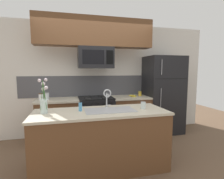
% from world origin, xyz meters
% --- Properties ---
extents(ground_plane, '(10.00, 10.00, 0.00)m').
position_xyz_m(ground_plane, '(0.00, 0.00, 0.00)').
color(ground_plane, brown).
extents(rear_partition, '(5.20, 0.10, 2.60)m').
position_xyz_m(rear_partition, '(0.30, 1.28, 1.30)').
color(rear_partition, silver).
rests_on(rear_partition, ground).
extents(splash_band, '(3.32, 0.01, 0.48)m').
position_xyz_m(splash_band, '(0.00, 1.22, 1.15)').
color(splash_band, '#4C4C51').
rests_on(splash_band, rear_partition).
extents(back_counter_left, '(0.89, 0.65, 0.91)m').
position_xyz_m(back_counter_left, '(-0.81, 0.90, 0.46)').
color(back_counter_left, brown).
rests_on(back_counter_left, ground).
extents(back_counter_right, '(0.88, 0.65, 0.91)m').
position_xyz_m(back_counter_right, '(0.80, 0.90, 0.46)').
color(back_counter_right, brown).
rests_on(back_counter_right, ground).
extents(stove_range, '(0.76, 0.64, 0.93)m').
position_xyz_m(stove_range, '(0.00, 0.90, 0.46)').
color(stove_range, black).
rests_on(stove_range, ground).
extents(microwave, '(0.74, 0.40, 0.45)m').
position_xyz_m(microwave, '(0.00, 0.88, 1.79)').
color(microwave, black).
extents(upper_cabinet_band, '(2.46, 0.34, 0.60)m').
position_xyz_m(upper_cabinet_band, '(-0.01, 0.85, 2.31)').
color(upper_cabinet_band, brown).
extents(refrigerator, '(0.86, 0.74, 1.85)m').
position_xyz_m(refrigerator, '(1.66, 0.92, 0.92)').
color(refrigerator, black).
rests_on(refrigerator, ground).
extents(storage_jar_tall, '(0.09, 0.09, 0.14)m').
position_xyz_m(storage_jar_tall, '(-1.14, 0.88, 0.98)').
color(storage_jar_tall, silver).
rests_on(storage_jar_tall, back_counter_left).
extents(storage_jar_medium, '(0.08, 0.08, 0.15)m').
position_xyz_m(storage_jar_medium, '(-1.02, 0.90, 0.98)').
color(storage_jar_medium, silver).
rests_on(storage_jar_medium, back_counter_left).
extents(banana_bunch, '(0.19, 0.16, 0.08)m').
position_xyz_m(banana_bunch, '(0.86, 0.84, 0.93)').
color(banana_bunch, yellow).
rests_on(banana_bunch, back_counter_right).
extents(coffee_tin, '(0.08, 0.08, 0.11)m').
position_xyz_m(coffee_tin, '(1.07, 0.95, 0.97)').
color(coffee_tin, gold).
rests_on(coffee_tin, back_counter_right).
extents(island_counter, '(2.00, 0.78, 0.91)m').
position_xyz_m(island_counter, '(-0.11, -0.35, 0.46)').
color(island_counter, brown).
rests_on(island_counter, ground).
extents(kitchen_sink, '(0.76, 0.41, 0.16)m').
position_xyz_m(kitchen_sink, '(0.03, -0.35, 0.84)').
color(kitchen_sink, '#ADAFB5').
rests_on(kitchen_sink, island_counter).
extents(sink_faucet, '(0.14, 0.14, 0.31)m').
position_xyz_m(sink_faucet, '(0.03, -0.15, 1.11)').
color(sink_faucet, '#B7BABF').
rests_on(sink_faucet, island_counter).
extents(dish_soap_bottle, '(0.06, 0.05, 0.16)m').
position_xyz_m(dish_soap_bottle, '(-0.42, -0.29, 0.98)').
color(dish_soap_bottle, '#4C93C6').
rests_on(dish_soap_bottle, island_counter).
extents(drinking_glass, '(0.08, 0.08, 0.11)m').
position_xyz_m(drinking_glass, '(0.56, -0.37, 0.97)').
color(drinking_glass, silver).
rests_on(drinking_glass, island_counter).
extents(flower_vase, '(0.13, 0.14, 0.50)m').
position_xyz_m(flower_vase, '(-0.93, -0.31, 1.06)').
color(flower_vase, silver).
rests_on(flower_vase, island_counter).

